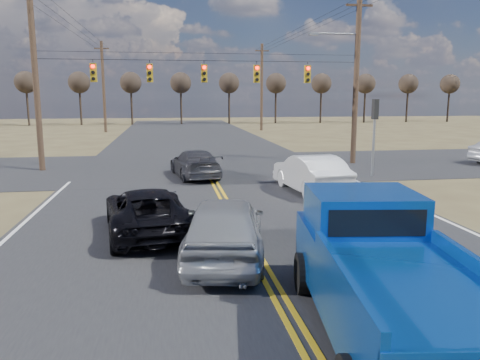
{
  "coord_description": "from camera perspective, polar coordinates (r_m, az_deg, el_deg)",
  "views": [
    {
      "loc": [
        -2.17,
        -8.84,
        4.06
      ],
      "look_at": [
        0.03,
        5.19,
        1.5
      ],
      "focal_mm": 35.0,
      "sensor_mm": 36.0,
      "label": 1
    }
  ],
  "objects": [
    {
      "name": "treeline",
      "position": [
        35.9,
        -5.57,
        12.8
      ],
      "size": [
        87.0,
        117.8,
        7.4
      ],
      "color": "#33261C",
      "rests_on": "ground"
    },
    {
      "name": "dgrey_car_queue",
      "position": [
        23.67,
        -5.5,
        1.99
      ],
      "size": [
        2.63,
        5.0,
        1.38
      ],
      "primitive_type": "imported",
      "rotation": [
        0.0,
        0.0,
        3.29
      ],
      "color": "#39393F",
      "rests_on": "ground"
    },
    {
      "name": "signal_gantry",
      "position": [
        26.78,
        -3.25,
        12.35
      ],
      "size": [
        19.6,
        4.83,
        10.0
      ],
      "color": "#473323",
      "rests_on": "ground"
    },
    {
      "name": "black_suv",
      "position": [
        14.19,
        -11.26,
        -3.73
      ],
      "size": [
        2.94,
        5.21,
        1.37
      ],
      "primitive_type": "imported",
      "rotation": [
        0.0,
        0.0,
        3.28
      ],
      "color": "black",
      "rests_on": "ground"
    },
    {
      "name": "pickup_truck",
      "position": [
        8.4,
        17.06,
        -10.95
      ],
      "size": [
        3.01,
        6.24,
        2.25
      ],
      "rotation": [
        0.0,
        0.0,
        -0.13
      ],
      "color": "black",
      "rests_on": "ground"
    },
    {
      "name": "silver_suv",
      "position": [
        11.74,
        -1.88,
        -5.8
      ],
      "size": [
        2.74,
        5.08,
        1.64
      ],
      "primitive_type": "imported",
      "rotation": [
        0.0,
        0.0,
        2.97
      ],
      "color": "gray",
      "rests_on": "ground"
    },
    {
      "name": "road_main",
      "position": [
        19.39,
        -2.29,
        -1.87
      ],
      "size": [
        14.0,
        120.0,
        0.02
      ],
      "primitive_type": "cube",
      "color": "#28282B",
      "rests_on": "ground"
    },
    {
      "name": "white_car_queue",
      "position": [
        20.13,
        8.59,
        0.82
      ],
      "size": [
        2.24,
        5.08,
        1.62
      ],
      "primitive_type": "imported",
      "rotation": [
        0.0,
        0.0,
        3.25
      ],
      "color": "white",
      "rests_on": "ground"
    },
    {
      "name": "ground",
      "position": [
        9.97,
        4.58,
        -13.86
      ],
      "size": [
        160.0,
        160.0,
        0.0
      ],
      "primitive_type": "plane",
      "color": "brown",
      "rests_on": "ground"
    },
    {
      "name": "utility_poles",
      "position": [
        25.96,
        -4.21,
        12.77
      ],
      "size": [
        19.6,
        58.32,
        10.0
      ],
      "color": "#473323",
      "rests_on": "ground"
    },
    {
      "name": "road_cross",
      "position": [
        27.23,
        -4.24,
        1.62
      ],
      "size": [
        120.0,
        12.0,
        0.02
      ],
      "primitive_type": "cube",
      "color": "#28282B",
      "rests_on": "ground"
    }
  ]
}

